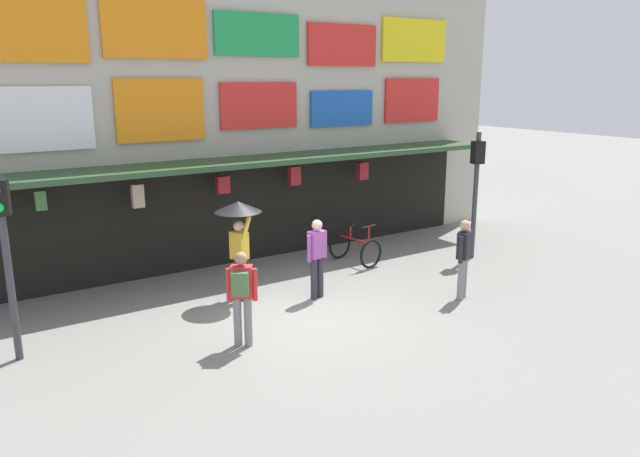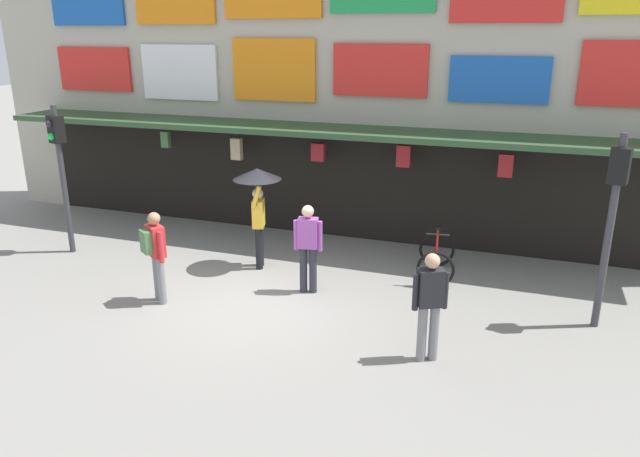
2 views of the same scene
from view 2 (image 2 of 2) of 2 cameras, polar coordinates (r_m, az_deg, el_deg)
The scene contains 9 objects.
ground_plane at distance 10.96m, azimuth -6.27°, elevation -6.89°, with size 80.00×80.00×0.00m, color gray.
shopfront at distance 14.18m, azimuth 1.32°, elevation 15.57°, with size 18.00×2.60×8.00m.
traffic_light_near at distance 13.79m, azimuth -23.54°, elevation 6.33°, with size 0.33×0.35×3.20m.
traffic_light_far at distance 10.32m, azimuth 26.19°, elevation 2.35°, with size 0.33×0.35×3.20m.
bicycle_parked at distance 12.02m, azimuth 11.00°, elevation -2.74°, with size 0.87×1.24×1.05m.
pedestrian_in_yellow at distance 8.82m, azimuth 10.41°, elevation -6.83°, with size 0.48×0.36×1.68m.
pedestrian_in_white at distance 10.92m, azimuth -1.15°, elevation -1.48°, with size 0.52×0.28×1.68m.
pedestrian_in_black at distance 10.88m, azimuth -15.39°, elevation -2.05°, with size 0.48×0.47×1.68m.
pedestrian_with_umbrella at distance 11.95m, azimuth -5.96°, elevation 3.66°, with size 0.96×0.96×2.08m.
Camera 2 is at (4.37, -8.90, 4.66)m, focal length 33.63 mm.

